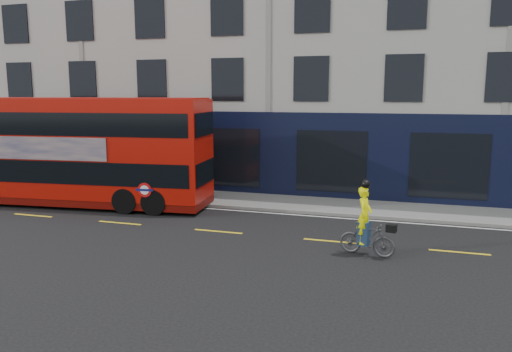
% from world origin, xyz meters
% --- Properties ---
extents(ground, '(120.00, 120.00, 0.00)m').
position_xyz_m(ground, '(0.00, 0.00, 0.00)').
color(ground, black).
rests_on(ground, ground).
extents(pavement, '(60.00, 3.00, 0.12)m').
position_xyz_m(pavement, '(0.00, 6.50, 0.06)').
color(pavement, gray).
rests_on(pavement, ground).
extents(kerb, '(60.00, 0.12, 0.13)m').
position_xyz_m(kerb, '(0.00, 5.00, 0.07)').
color(kerb, gray).
rests_on(kerb, ground).
extents(building_terrace, '(50.00, 10.07, 15.00)m').
position_xyz_m(building_terrace, '(0.00, 12.94, 7.49)').
color(building_terrace, '#A7A49D').
rests_on(building_terrace, ground).
extents(road_edge_line, '(58.00, 0.10, 0.01)m').
position_xyz_m(road_edge_line, '(0.00, 4.70, 0.00)').
color(road_edge_line, silver).
rests_on(road_edge_line, ground).
extents(lane_dashes, '(58.00, 0.12, 0.01)m').
position_xyz_m(lane_dashes, '(0.00, 1.50, 0.00)').
color(lane_dashes, yellow).
rests_on(lane_dashes, ground).
extents(bus, '(11.79, 3.73, 4.68)m').
position_xyz_m(bus, '(-7.40, 3.80, 2.40)').
color(bus, '#AE1006').
rests_on(bus, ground).
extents(cyclist, '(1.77, 0.82, 2.32)m').
position_xyz_m(cyclist, '(5.24, 0.39, 0.78)').
color(cyclist, '#444549').
rests_on(cyclist, ground).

